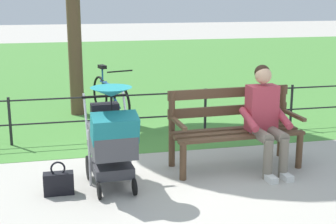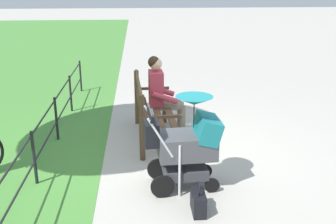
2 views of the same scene
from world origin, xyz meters
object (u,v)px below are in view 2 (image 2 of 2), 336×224
park_bench (150,108)px  handbag (198,202)px  person_on_bench (163,92)px  stroller (187,142)px

park_bench → handbag: size_ratio=4.38×
park_bench → person_on_bench: size_ratio=1.27×
park_bench → stroller: (1.56, 0.40, 0.07)m
person_on_bench → handbag: 2.53m
stroller → handbag: size_ratio=3.11×
person_on_bench → stroller: (1.87, 0.17, -0.08)m
park_bench → stroller: 1.61m
person_on_bench → stroller: bearing=5.3°
person_on_bench → handbag: bearing=5.4°
person_on_bench → stroller: 1.88m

